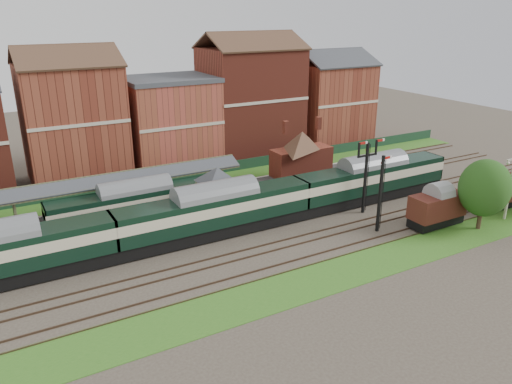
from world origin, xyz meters
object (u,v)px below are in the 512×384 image
semaphore_bracket (366,173)px  dmu_train (216,211)px  goods_van_a (437,207)px  platform_railcar (136,204)px  signal_box (218,193)px

semaphore_bracket → dmu_train: (-16.82, 2.50, -1.94)m
semaphore_bracket → goods_van_a: semaphore_bracket is taller
platform_railcar → goods_van_a: bearing=-29.9°
signal_box → semaphore_bracket: semaphore_bracket is taller
signal_box → semaphore_bracket: (15.04, -5.75, 1.44)m
signal_box → platform_railcar: 8.51m
semaphore_bracket → dmu_train: size_ratio=0.14×
platform_railcar → goods_van_a: size_ratio=2.95×
semaphore_bracket → platform_railcar: size_ratio=0.46×
platform_railcar → semaphore_bracket: bearing=-21.5°
signal_box → platform_railcar: signal_box is taller
platform_railcar → signal_box: bearing=-22.6°
dmu_train → goods_van_a: bearing=-23.2°
goods_van_a → semaphore_bracket: bearing=122.5°
goods_van_a → signal_box: bearing=147.4°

